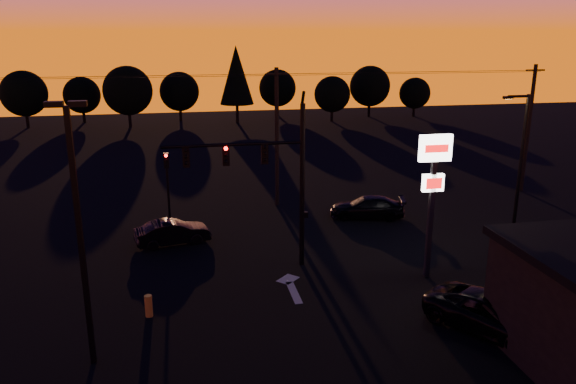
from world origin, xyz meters
name	(u,v)px	position (x,y,z in m)	size (l,w,h in m)	color
ground	(287,304)	(0.00, 0.00, 0.00)	(120.00, 120.00, 0.00)	black
lane_arrow	(291,286)	(0.50, 1.67, 0.01)	(1.20, 3.10, 0.01)	beige
traffic_signal_mast	(269,170)	(-0.10, 3.99, 4.94)	(6.79, 0.52, 8.58)	black
secondary_signal	(167,178)	(-5.00, 11.49, 2.86)	(0.30, 0.31, 4.35)	black
parking_lot_light	(78,220)	(-7.50, -3.00, 5.27)	(1.25, 0.30, 9.14)	black
pylon_sign	(433,176)	(7.00, 1.50, 4.91)	(1.50, 0.28, 6.80)	black
streetlight	(520,161)	(13.91, 5.50, 4.42)	(1.55, 0.35, 8.00)	black
utility_pole_1	(277,137)	(2.00, 14.00, 4.59)	(1.40, 0.26, 9.00)	black
utility_pole_2	(528,128)	(20.00, 14.00, 4.59)	(1.40, 0.26, 9.00)	black
power_wires	(276,74)	(2.00, 14.00, 8.57)	(36.00, 1.22, 0.07)	black
bollard	(149,306)	(-5.73, 0.01, 0.46)	(0.31, 0.31, 0.92)	orange
tree_0	(24,94)	(-22.00, 50.00, 4.06)	(5.36, 5.36, 6.74)	black
tree_1	(82,95)	(-16.00, 53.00, 3.43)	(4.54, 4.54, 5.71)	black
tree_2	(128,91)	(-10.00, 48.00, 4.37)	(5.77, 5.78, 7.26)	black
tree_3	(179,91)	(-4.00, 52.00, 3.75)	(4.95, 4.95, 6.22)	black
tree_4	(236,75)	(3.00, 49.00, 5.93)	(4.18, 4.18, 9.50)	black
tree_5	(277,88)	(9.00, 54.00, 3.75)	(4.95, 4.95, 6.22)	black
tree_6	(332,94)	(15.00, 48.00, 3.43)	(4.54, 4.54, 5.71)	black
tree_7	(370,86)	(21.00, 51.00, 4.06)	(5.36, 5.36, 6.74)	black
tree_8	(415,93)	(27.00, 50.00, 3.12)	(4.12, 4.12, 5.19)	black
car_mid	(173,232)	(-4.80, 8.09, 0.66)	(1.40, 4.00, 1.32)	black
car_right	(367,207)	(7.05, 10.37, 0.67)	(1.86, 4.58, 1.33)	black
suv_parked	(493,314)	(7.35, -3.69, 0.72)	(2.40, 5.20, 1.45)	black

